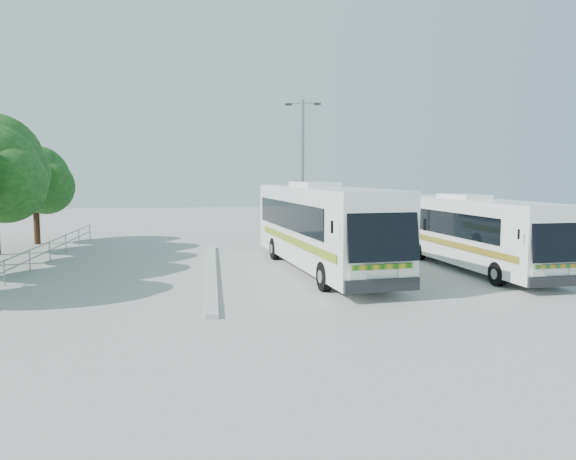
{
  "coord_description": "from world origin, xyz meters",
  "views": [
    {
      "loc": [
        -2.25,
        -21.97,
        4.18
      ],
      "look_at": [
        0.96,
        1.65,
        1.81
      ],
      "focal_mm": 35.0,
      "sensor_mm": 36.0,
      "label": 1
    }
  ],
  "objects": [
    {
      "name": "coach_adjacent",
      "position": [
        9.11,
        1.16,
        1.7
      ],
      "size": [
        3.12,
        11.31,
        3.1
      ],
      "rotation": [
        0.0,
        0.0,
        0.08
      ],
      "color": "white",
      "rests_on": "ground"
    },
    {
      "name": "kerb_divider",
      "position": [
        -2.3,
        2.0,
        0.07
      ],
      "size": [
        0.4,
        16.0,
        0.15
      ],
      "primitive_type": "cube",
      "color": "#B2B2AD",
      "rests_on": "ground"
    },
    {
      "name": "railing",
      "position": [
        -10.0,
        4.0,
        0.74
      ],
      "size": [
        0.06,
        22.0,
        1.0
      ],
      "color": "gray",
      "rests_on": "ground"
    },
    {
      "name": "tree_far_e",
      "position": [
        -12.63,
        13.3,
        3.89
      ],
      "size": [
        4.54,
        4.28,
        5.92
      ],
      "color": "#382314",
      "rests_on": "ground"
    },
    {
      "name": "ground",
      "position": [
        0.0,
        0.0,
        0.0
      ],
      "size": [
        100.0,
        100.0,
        0.0
      ],
      "primitive_type": "plane",
      "color": "gray",
      "rests_on": "ground"
    },
    {
      "name": "coach_main",
      "position": [
        2.43,
        1.76,
        1.99
      ],
      "size": [
        4.18,
        13.3,
        3.63
      ],
      "rotation": [
        0.0,
        0.0,
        0.12
      ],
      "color": "white",
      "rests_on": "ground"
    },
    {
      "name": "lamppost",
      "position": [
        3.09,
        10.89,
        4.71
      ],
      "size": [
        2.05,
        0.77,
        8.53
      ],
      "rotation": [
        0.0,
        0.0,
        -0.28
      ],
      "color": "gray",
      "rests_on": "ground"
    }
  ]
}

